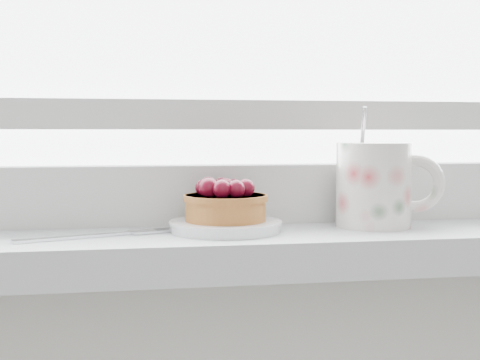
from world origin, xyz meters
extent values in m
cube|color=silver|center=(0.00, 1.90, 0.92)|extent=(1.60, 0.20, 0.04)
cube|color=silver|center=(0.00, 1.97, 0.97)|extent=(1.30, 0.05, 0.07)
cube|color=silver|center=(0.00, 1.97, 1.07)|extent=(1.30, 0.04, 0.04)
cylinder|color=white|center=(-0.03, 1.89, 0.95)|extent=(0.12, 0.12, 0.01)
cylinder|color=#935220|center=(-0.03, 1.89, 0.97)|extent=(0.09, 0.09, 0.03)
cylinder|color=#935220|center=(-0.03, 1.89, 0.98)|extent=(0.09, 0.09, 0.01)
sphere|color=#420814|center=(-0.03, 1.89, 0.99)|extent=(0.02, 0.02, 0.02)
sphere|color=#420814|center=(-0.01, 1.89, 0.99)|extent=(0.02, 0.02, 0.02)
sphere|color=#420814|center=(-0.02, 1.91, 0.99)|extent=(0.02, 0.02, 0.02)
sphere|color=#420814|center=(-0.03, 1.92, 0.99)|extent=(0.02, 0.02, 0.02)
sphere|color=#420814|center=(-0.05, 1.91, 0.99)|extent=(0.02, 0.02, 0.02)
sphere|color=#420814|center=(-0.06, 1.90, 0.99)|extent=(0.02, 0.02, 0.02)
sphere|color=#420814|center=(-0.05, 1.88, 0.99)|extent=(0.02, 0.02, 0.02)
sphere|color=#420814|center=(-0.04, 1.87, 0.99)|extent=(0.02, 0.02, 0.02)
sphere|color=#420814|center=(-0.02, 1.87, 0.99)|extent=(0.02, 0.02, 0.02)
sphere|color=#420814|center=(-0.01, 1.88, 0.99)|extent=(0.02, 0.02, 0.02)
cylinder|color=silver|center=(0.14, 1.90, 0.99)|extent=(0.11, 0.11, 0.10)
cylinder|color=black|center=(0.14, 1.90, 1.03)|extent=(0.08, 0.08, 0.01)
torus|color=silver|center=(0.19, 1.88, 0.99)|extent=(0.07, 0.03, 0.07)
cylinder|color=silver|center=(0.14, 1.92, 1.05)|extent=(0.01, 0.02, 0.06)
cube|color=silver|center=(-0.20, 1.87, 0.94)|extent=(0.10, 0.04, 0.00)
cube|color=silver|center=(-0.24, 1.85, 0.94)|extent=(0.02, 0.02, 0.00)
cube|color=silver|center=(-0.14, 1.89, 0.94)|extent=(0.02, 0.01, 0.00)
cube|color=silver|center=(-0.12, 1.89, 0.94)|extent=(0.03, 0.03, 0.00)
cube|color=silver|center=(-0.09, 1.89, 0.94)|extent=(0.03, 0.01, 0.00)
cube|color=silver|center=(-0.10, 1.90, 0.94)|extent=(0.03, 0.01, 0.00)
cube|color=silver|center=(-0.10, 1.91, 0.94)|extent=(0.03, 0.01, 0.00)
cube|color=silver|center=(-0.10, 1.91, 0.94)|extent=(0.03, 0.01, 0.00)
camera|label=1|loc=(-0.15, 1.17, 1.05)|focal=50.00mm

